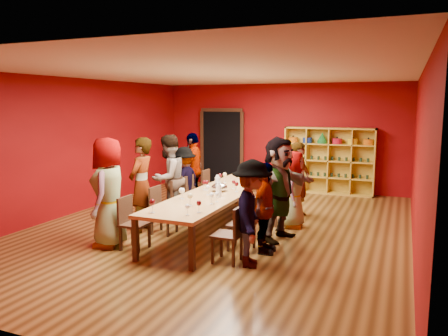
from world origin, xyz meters
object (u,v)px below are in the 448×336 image
Objects in this scene: chair_person_left_0 at (131,220)px; person_left_3 at (184,181)px; person_right_0 at (252,213)px; person_right_1 at (265,208)px; shelving_unit at (329,157)px; chair_person_right_0 at (232,231)px; person_left_1 at (141,185)px; chair_person_left_1 at (160,207)px; person_left_4 at (193,170)px; chair_person_right_2 at (260,211)px; chair_person_left_3 at (194,193)px; chair_person_left_2 at (181,199)px; person_right_2 at (279,189)px; person_left_2 at (168,178)px; person_right_4 at (300,179)px; person_left_0 at (109,192)px; spittoon_bowl at (219,187)px; chair_person_right_3 at (274,201)px; chair_person_left_4 at (210,187)px; tasting_table at (220,194)px; chair_person_right_1 at (246,221)px; wine_bottle at (250,175)px; person_right_3 at (293,189)px; chair_person_right_4 at (285,193)px.

person_left_3 reaches higher than chair_person_left_0.
person_right_0 reaches higher than person_right_1.
shelving_unit is 2.70× the size of chair_person_right_0.
chair_person_left_1 is at bearing 85.19° from person_left_1.
shelving_unit is 1.37× the size of person_left_4.
person_left_1 is 2.03× the size of chair_person_right_2.
person_right_0 is at bearing -47.54° from chair_person_left_3.
chair_person_left_0 is 0.51× the size of person_left_4.
person_right_2 reaches higher than chair_person_left_2.
person_left_4 is (-0.03, 2.26, -0.03)m from person_left_1.
person_left_2 is 0.97× the size of person_right_2.
person_left_4 is 2.57m from person_right_4.
person_right_1 is 0.93× the size of person_right_4.
person_left_0 is 2.15m from spittoon_bowl.
chair_person_right_3 is at bearing 37.39° from person_right_2.
spittoon_bowl is (-1.23, 1.63, 0.01)m from person_right_0.
chair_person_left_4 and chair_person_right_3 have the same top height.
person_left_4 is at bearing 130.98° from tasting_table.
chair_person_right_1 is at bearing -90.00° from chair_person_right_3.
chair_person_left_4 is at bearing 119.69° from chair_person_right_0.
person_right_4 is (2.13, 0.86, 0.31)m from chair_person_left_3.
chair_person_right_3 is at bearing 59.73° from person_left_4.
chair_person_left_4 is (0.28, 1.45, -0.41)m from person_left_2.
person_left_2 reaches higher than wine_bottle.
wine_bottle is at bearing 142.30° from person_left_1.
person_left_0 is at bearing -8.81° from person_left_4.
person_left_1 is 2.03× the size of chair_person_right_3.
chair_person_right_0 is 1.90m from spittoon_bowl.
person_left_3 is 2.28m from chair_person_right_2.
spittoon_bowl is at bearing 132.14° from chair_person_right_1.
chair_person_right_2 is at bearing 105.38° from person_left_0.
person_left_3 is at bearing 119.25° from person_right_4.
person_right_3 is 0.94× the size of person_right_4.
chair_person_right_4 is (0.91, 1.55, -0.20)m from tasting_table.
tasting_table is at bearing 165.77° from chair_person_right_2.
person_left_2 is at bearing 140.38° from chair_person_right_0.
chair_person_right_4 is at bearing 59.61° from tasting_table.
chair_person_left_1 is (0.43, 0.97, -0.44)m from person_left_0.
person_right_2 is at bearing -39.49° from chair_person_left_4.
chair_person_left_4 and chair_person_right_2 have the same top height.
chair_person_right_2 is (2.10, -0.33, -0.41)m from person_left_2.
person_right_3 is at bearing -21.83° from chair_person_left_4.
person_left_3 is 0.93× the size of person_right_0.
person_right_0 is at bearing 73.49° from person_left_0.
person_right_2 is at bearing -169.51° from person_right_4.
wine_bottle is at bearing -176.03° from chair_person_right_4.
person_left_4 is at bearing 130.90° from spittoon_bowl.
tasting_table is at bearing 111.19° from person_right_3.
person_left_3 is 2.08m from chair_person_right_3.
chair_person_left_4 is 0.55× the size of person_right_4.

